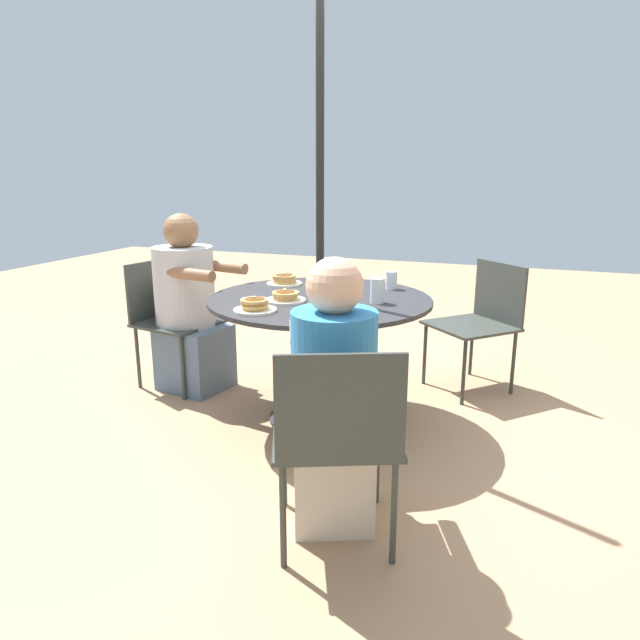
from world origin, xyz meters
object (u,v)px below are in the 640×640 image
at_px(diner_north, 189,312).
at_px(pancake_plate_a, 255,306).
at_px(patio_table, 320,320).
at_px(drinking_glass_a, 391,280).
at_px(pancake_plate_c, 285,297).
at_px(patio_chair_south, 481,317).
at_px(drinking_glass_b, 377,290).
at_px(coffee_cup, 330,284).
at_px(syrup_bottle, 343,284).
at_px(patio_chair_north, 170,313).
at_px(pancake_plate_b, 284,281).
at_px(diner_east, 333,406).
at_px(patio_chair_east, 337,431).

relative_size(diner_north, pancake_plate_a, 5.29).
height_order(patio_table, drinking_glass_a, drinking_glass_a).
height_order(pancake_plate_a, pancake_plate_c, pancake_plate_a).
xyz_separation_m(patio_chair_south, drinking_glass_b, (0.85, -0.48, 0.31)).
height_order(patio_chair_south, coffee_cup, patio_chair_south).
distance_m(syrup_bottle, drinking_glass_a, 0.34).
bearing_deg(patio_chair_south, patio_table, 90.00).
bearing_deg(pancake_plate_c, patio_chair_south, 136.49).
relative_size(patio_table, drinking_glass_b, 9.38).
xyz_separation_m(patio_chair_north, pancake_plate_b, (-0.05, 0.81, 0.27)).
distance_m(diner_east, pancake_plate_c, 0.96).
relative_size(patio_chair_east, pancake_plate_c, 3.81).
bearing_deg(pancake_plate_c, coffee_cup, 153.94).
xyz_separation_m(patio_chair_north, diner_east, (1.13, 1.54, 0.03)).
bearing_deg(syrup_bottle, patio_chair_south, 136.05).
relative_size(patio_chair_south, pancake_plate_a, 3.81).
bearing_deg(patio_table, pancake_plate_a, -25.23).
bearing_deg(patio_chair_east, patio_chair_south, 56.44).
height_order(diner_north, pancake_plate_c, diner_north).
bearing_deg(patio_chair_south, patio_chair_east, 123.56).
distance_m(diner_north, pancake_plate_b, 0.69).
bearing_deg(syrup_bottle, pancake_plate_c, -42.23).
xyz_separation_m(diner_north, drinking_glass_b, (0.19, 1.30, 0.27)).
relative_size(diner_north, drinking_glass_b, 8.70).
height_order(patio_chair_east, patio_chair_south, same).
xyz_separation_m(diner_east, pancake_plate_c, (-0.76, -0.53, 0.24)).
bearing_deg(patio_chair_north, pancake_plate_c, 80.40).
distance_m(patio_chair_north, diner_north, 0.18).
relative_size(diner_east, coffee_cup, 11.52).
distance_m(pancake_plate_c, drinking_glass_a, 0.69).
relative_size(drinking_glass_a, drinking_glass_b, 0.80).
bearing_deg(diner_east, syrup_bottle, 82.95).
xyz_separation_m(patio_chair_east, pancake_plate_b, (-1.34, -0.79, 0.27)).
distance_m(pancake_plate_b, drinking_glass_a, 0.65).
height_order(patio_chair_east, drinking_glass_b, drinking_glass_b).
height_order(patio_table, syrup_bottle, syrup_bottle).
bearing_deg(patio_chair_north, syrup_bottle, 95.53).
relative_size(patio_chair_south, coffee_cup, 8.63).
xyz_separation_m(pancake_plate_b, coffee_cup, (0.12, 0.34, 0.02)).
bearing_deg(drinking_glass_b, patio_chair_north, -98.73).
xyz_separation_m(pancake_plate_c, drinking_glass_b, (-0.14, 0.47, 0.04)).
xyz_separation_m(pancake_plate_c, coffee_cup, (-0.30, 0.15, 0.03)).
height_order(patio_chair_south, syrup_bottle, syrup_bottle).
height_order(patio_table, pancake_plate_b, pancake_plate_b).
distance_m(diner_north, diner_east, 1.75).
distance_m(patio_chair_south, pancake_plate_b, 1.30).
distance_m(patio_table, patio_chair_south, 1.17).
relative_size(diner_east, pancake_plate_b, 5.09).
bearing_deg(drinking_glass_a, pancake_plate_c, -40.72).
xyz_separation_m(diner_north, diner_east, (1.09, 1.37, -0.01)).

